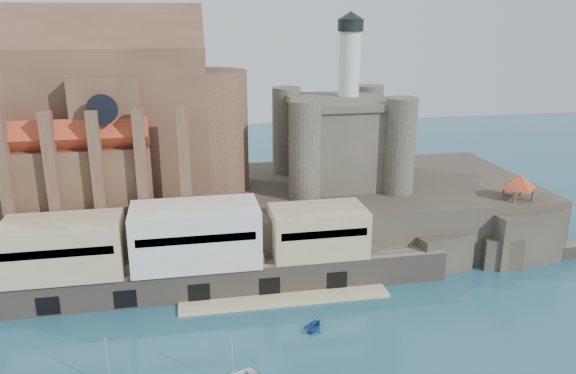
% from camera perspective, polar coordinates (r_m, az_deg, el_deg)
% --- Properties ---
extents(promontory, '(100.00, 36.00, 10.00)m').
position_cam_1_polar(promontory, '(98.26, -3.83, -3.06)').
color(promontory, '#2B2620').
rests_on(promontory, ground).
extents(quay, '(70.00, 12.00, 13.05)m').
position_cam_1_polar(quay, '(82.13, -9.38, -6.63)').
color(quay, '#685E53').
rests_on(quay, ground).
extents(church, '(47.00, 25.93, 30.51)m').
position_cam_1_polar(church, '(96.37, -18.59, 6.29)').
color(church, '#503625').
rests_on(church, promontory).
extents(castle_keep, '(21.20, 21.20, 29.30)m').
position_cam_1_polar(castle_keep, '(99.26, 5.28, 5.17)').
color(castle_keep, '#443F35').
rests_on(castle_keep, promontory).
extents(rock_outcrop, '(14.50, 10.50, 8.70)m').
position_cam_1_polar(rock_outcrop, '(100.61, 21.91, -4.39)').
color(rock_outcrop, '#2B2620').
rests_on(rock_outcrop, ground).
extents(pavilion, '(6.40, 6.40, 5.40)m').
position_cam_1_polar(pavilion, '(98.04, 22.43, 0.39)').
color(pavilion, '#503625').
rests_on(pavilion, rock_outcrop).
extents(boat_7, '(3.48, 3.35, 3.48)m').
position_cam_1_polar(boat_7, '(74.64, 2.60, -14.28)').
color(boat_7, navy).
rests_on(boat_7, ground).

